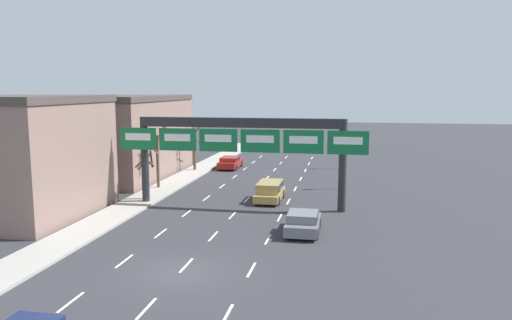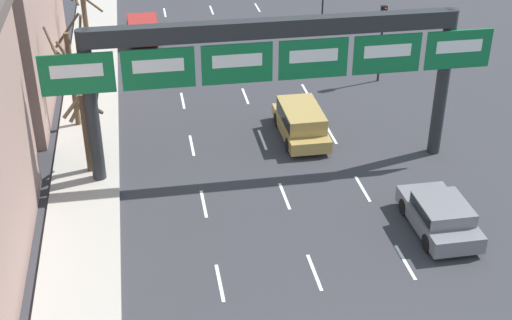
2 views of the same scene
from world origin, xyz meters
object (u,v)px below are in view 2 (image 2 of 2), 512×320
object	(u,v)px
traffic_light_near_gantry	(383,28)
tree_bare_second	(85,12)
car_red	(143,27)
suv_gold	(301,120)
tree_bare_furthest	(71,70)
car_grey	(440,215)
sign_gantry	(274,57)
tree_bare_third	(87,125)

from	to	relation	value
traffic_light_near_gantry	tree_bare_second	xyz separation A→B (m)	(-15.76, 6.89, -0.42)
car_red	tree_bare_second	distance (m)	4.51
suv_gold	tree_bare_furthest	xyz separation A→B (m)	(-10.33, 2.83, 2.12)
car_grey	car_red	bearing A→B (deg)	113.39
suv_gold	car_red	bearing A→B (deg)	114.18
traffic_light_near_gantry	tree_bare_second	world-z (taller)	tree_bare_second
suv_gold	tree_bare_second	distance (m)	16.26
sign_gantry	car_grey	world-z (taller)	sign_gantry
sign_gantry	tree_bare_second	size ratio (longest dim) A/B	3.77
suv_gold	tree_bare_third	world-z (taller)	tree_bare_third
traffic_light_near_gantry	car_grey	bearing A→B (deg)	-99.42
tree_bare_furthest	traffic_light_near_gantry	bearing A→B (deg)	10.35
car_red	traffic_light_near_gantry	xyz separation A→B (m)	(12.48, -9.31, 2.34)
tree_bare_second	tree_bare_third	world-z (taller)	tree_bare_second
car_red	tree_bare_furthest	world-z (taller)	tree_bare_furthest
suv_gold	tree_bare_third	xyz separation A→B (m)	(-9.55, -1.65, 1.38)
car_red	tree_bare_second	xyz separation A→B (m)	(-3.28, -2.41, 1.92)
sign_gantry	tree_bare_third	bearing A→B (deg)	173.64
tree_bare_third	tree_bare_furthest	world-z (taller)	tree_bare_furthest
suv_gold	traffic_light_near_gantry	size ratio (longest dim) A/B	1.05
traffic_light_near_gantry	tree_bare_second	bearing A→B (deg)	156.38
traffic_light_near_gantry	tree_bare_third	size ratio (longest dim) A/B	1.08
suv_gold	tree_bare_furthest	size ratio (longest dim) A/B	0.80
car_red	suv_gold	world-z (taller)	suv_gold
car_red	tree_bare_second	size ratio (longest dim) A/B	0.96
tree_bare_third	tree_bare_second	bearing A→B (deg)	92.01
car_grey	sign_gantry	bearing A→B (deg)	131.59
suv_gold	tree_bare_second	world-z (taller)	tree_bare_second
sign_gantry	car_red	xyz separation A→B (m)	(-4.94, 17.58, -4.36)
suv_gold	traffic_light_near_gantry	bearing A→B (deg)	45.26
car_grey	suv_gold	bearing A→B (deg)	111.94
traffic_light_near_gantry	tree_bare_second	distance (m)	17.21
suv_gold	tree_bare_second	bearing A→B (deg)	128.45
tree_bare_second	tree_bare_third	xyz separation A→B (m)	(0.50, -14.31, -0.40)
sign_gantry	tree_bare_furthest	size ratio (longest dim) A/B	3.30
car_red	car_grey	world-z (taller)	car_grey
car_grey	suv_gold	world-z (taller)	suv_gold
car_grey	traffic_light_near_gantry	bearing A→B (deg)	80.58
sign_gantry	car_grey	distance (m)	8.94
car_grey	traffic_light_near_gantry	size ratio (longest dim) A/B	0.94
car_grey	tree_bare_third	distance (m)	14.63
suv_gold	traffic_light_near_gantry	world-z (taller)	traffic_light_near_gantry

